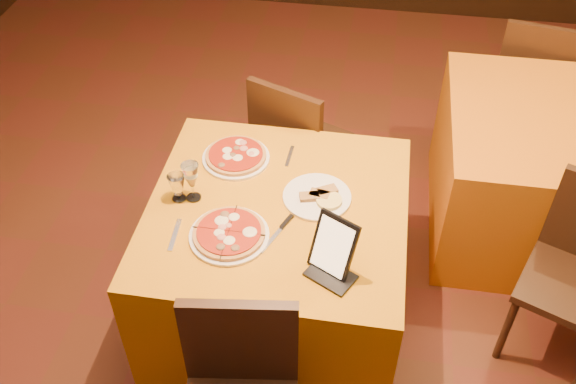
# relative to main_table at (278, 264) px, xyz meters

# --- Properties ---
(floor) EXTENTS (6.00, 7.00, 0.01)m
(floor) POSITION_rel_main_table_xyz_m (0.11, -0.17, -0.38)
(floor) COLOR #5E2D19
(floor) RESTS_ON ground
(main_table) EXTENTS (1.10, 1.10, 0.75)m
(main_table) POSITION_rel_main_table_xyz_m (0.00, 0.00, 0.00)
(main_table) COLOR orange
(main_table) RESTS_ON floor
(side_table) EXTENTS (1.10, 1.10, 0.75)m
(side_table) POSITION_rel_main_table_xyz_m (1.30, 0.85, 0.00)
(side_table) COLOR #CC690D
(side_table) RESTS_ON floor
(chair_main_far) EXTENTS (0.55, 0.55, 0.91)m
(chair_main_far) POSITION_rel_main_table_xyz_m (0.00, 0.81, 0.08)
(chair_main_far) COLOR black
(chair_main_far) RESTS_ON floor
(chair_side_near) EXTENTS (0.63, 0.63, 0.91)m
(chair_side_near) POSITION_rel_main_table_xyz_m (1.30, 0.01, 0.08)
(chair_side_near) COLOR black
(chair_side_near) RESTS_ON floor
(chair_side_far) EXTENTS (0.50, 0.50, 0.91)m
(chair_side_far) POSITION_rel_main_table_xyz_m (1.30, 1.66, 0.08)
(chair_side_far) COLOR black
(chair_side_far) RESTS_ON floor
(pizza_near) EXTENTS (0.33, 0.33, 0.03)m
(pizza_near) POSITION_rel_main_table_xyz_m (-0.16, -0.20, 0.39)
(pizza_near) COLOR white
(pizza_near) RESTS_ON main_table
(pizza_far) EXTENTS (0.31, 0.31, 0.03)m
(pizza_far) POSITION_rel_main_table_xyz_m (-0.24, 0.28, 0.39)
(pizza_far) COLOR white
(pizza_far) RESTS_ON main_table
(cutlet_dish) EXTENTS (0.30, 0.30, 0.03)m
(cutlet_dish) POSITION_rel_main_table_xyz_m (0.16, 0.08, 0.39)
(cutlet_dish) COLOR white
(cutlet_dish) RESTS_ON main_table
(wine_glass) EXTENTS (0.08, 0.08, 0.19)m
(wine_glass) POSITION_rel_main_table_xyz_m (-0.36, -0.01, 0.47)
(wine_glass) COLOR #D6C57A
(wine_glass) RESTS_ON main_table
(water_glass) EXTENTS (0.07, 0.07, 0.13)m
(water_glass) POSITION_rel_main_table_xyz_m (-0.42, -0.02, 0.44)
(water_glass) COLOR silver
(water_glass) RESTS_ON main_table
(tablet) EXTENTS (0.20, 0.17, 0.23)m
(tablet) POSITION_rel_main_table_xyz_m (0.27, -0.30, 0.49)
(tablet) COLOR black
(tablet) RESTS_ON main_table
(knife) EXTENTS (0.10, 0.21, 0.01)m
(knife) POSITION_rel_main_table_xyz_m (0.02, -0.17, 0.38)
(knife) COLOR silver
(knife) RESTS_ON main_table
(fork_near) EXTENTS (0.03, 0.18, 0.01)m
(fork_near) POSITION_rel_main_table_xyz_m (-0.38, -0.23, 0.38)
(fork_near) COLOR #B3B3BA
(fork_near) RESTS_ON main_table
(fork_far) EXTENTS (0.02, 0.15, 0.01)m
(fork_far) POSITION_rel_main_table_xyz_m (0.00, 0.33, 0.38)
(fork_far) COLOR #ABACB2
(fork_far) RESTS_ON main_table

